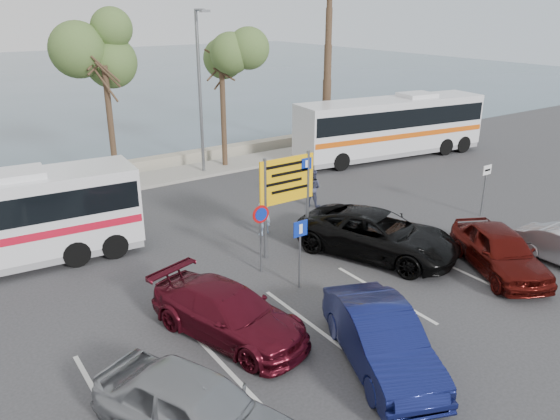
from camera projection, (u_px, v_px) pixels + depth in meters
ground at (320, 296)px, 16.61m from camera, size 120.00×120.00×0.00m
kerb_strip at (147, 180)px, 27.38m from camera, size 44.00×2.40×0.15m
seawall at (132, 166)px, 28.84m from camera, size 48.00×0.80×0.60m
tree_mid at (102, 45)px, 24.27m from camera, size 3.20×3.20×8.00m
tree_right at (221, 50)px, 27.62m from camera, size 3.20×3.20×7.40m
street_lamp_right at (200, 85)px, 27.01m from camera, size 0.45×1.15×8.01m
direction_sign at (287, 187)px, 18.75m from camera, size 2.20×0.12×3.60m
sign_no_stop at (261, 228)px, 17.57m from camera, size 0.60×0.08×2.35m
sign_parking at (300, 245)px, 16.59m from camera, size 0.50×0.07×2.25m
sign_taxi at (485, 183)px, 22.45m from camera, size 0.50×0.07×2.20m
lane_markings at (310, 322)px, 15.23m from camera, size 12.02×4.20×0.01m
coach_bus_right at (391, 129)px, 31.24m from camera, size 11.72×4.01×3.58m
car_silver_a at (197, 411)px, 10.79m from camera, size 3.54×4.92×1.56m
car_blue at (381, 339)px, 13.15m from camera, size 3.15×4.82×1.50m
car_maroon at (228, 313)px, 14.41m from camera, size 3.22×5.08×1.37m
car_red at (500, 250)px, 17.90m from camera, size 3.60×4.75×1.51m
suv_black at (378, 234)px, 19.09m from camera, size 4.55×6.20×1.57m
pedestrian_near at (264, 212)px, 20.77m from camera, size 0.78×0.63×1.85m
pedestrian_far at (312, 188)px, 23.81m from camera, size 0.94×1.01×1.65m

